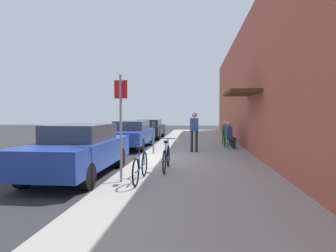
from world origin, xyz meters
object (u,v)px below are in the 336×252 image
parking_meter (153,135)px  seated_patron_1 (228,133)px  cafe_chair_1 (227,136)px  seated_patron_2 (226,131)px  cafe_chair_0 (229,138)px  parked_car_2 (150,128)px  bicycle_1 (140,167)px  seated_patron_0 (230,134)px  parked_car_1 (131,134)px  street_sign (121,120)px  parked_car_0 (79,149)px  cafe_chair_2 (225,135)px  bicycle_0 (166,158)px  pedestrian_standing (194,129)px

parking_meter → seated_patron_1: bearing=39.9°
parking_meter → cafe_chair_1: (3.30, 2.82, -0.26)m
seated_patron_2 → cafe_chair_0: bearing=-91.9°
parked_car_2 → seated_patron_1: 7.20m
bicycle_1 → cafe_chair_0: 7.11m
parking_meter → bicycle_1: size_ratio=0.77×
seated_patron_0 → cafe_chair_1: 0.96m
parked_car_1 → street_sign: size_ratio=1.69×
parked_car_0 → seated_patron_0: 7.45m
parked_car_1 → cafe_chair_1: (4.85, 0.24, -0.10)m
seated_patron_1 → bicycle_1: bearing=-111.7°
seated_patron_1 → street_sign: bearing=-114.3°
street_sign → cafe_chair_2: (3.35, 8.41, -1.02)m
parked_car_2 → seated_patron_1: (4.91, -5.26, 0.11)m
cafe_chair_2 → seated_patron_2: seated_patron_2 is taller
parked_car_0 → seated_patron_1: parked_car_0 is taller
bicycle_0 → cafe_chair_0: bicycle_0 is taller
parked_car_0 → cafe_chair_0: 7.41m
parked_car_0 → bicycle_1: bearing=-24.7°
cafe_chair_0 → pedestrian_standing: size_ratio=0.51×
cafe_chair_2 → bicycle_0: bearing=-109.2°
parked_car_1 → bicycle_0: size_ratio=2.57×
parking_meter → bicycle_0: size_ratio=0.77×
street_sign → seated_patron_1: bearing=65.7°
bicycle_0 → cafe_chair_1: bicycle_0 is taller
cafe_chair_0 → seated_patron_2: (0.06, 1.80, 0.19)m
bicycle_1 → cafe_chair_2: size_ratio=1.97×
parked_car_1 → cafe_chair_2: 4.97m
parked_car_1 → pedestrian_standing: pedestrian_standing is taller
cafe_chair_2 → seated_patron_2: size_ratio=0.67×
parked_car_1 → bicycle_0: parked_car_1 is taller
parked_car_1 → seated_patron_0: (4.91, -0.70, 0.09)m
bicycle_1 → cafe_chair_2: bearing=70.8°
pedestrian_standing → seated_patron_1: bearing=52.2°
bicycle_0 → street_sign: bearing=-122.0°
parked_car_2 → cafe_chair_1: bearing=-47.3°
seated_patron_1 → cafe_chair_2: (-0.06, 0.87, -0.19)m
street_sign → cafe_chair_0: size_ratio=2.99×
street_sign → cafe_chair_1: 8.32m
street_sign → bicycle_1: bearing=12.6°
seated_patron_0 → pedestrian_standing: bearing=-143.5°
parked_car_1 → bicycle_0: (2.44, -5.80, -0.25)m
cafe_chair_2 → cafe_chair_0: bearing=-90.0°
cafe_chair_0 → pedestrian_standing: (-1.62, -1.23, 0.50)m
cafe_chair_1 → seated_patron_2: 0.88m
street_sign → pedestrian_standing: street_sign is taller
cafe_chair_0 → seated_patron_2: 1.81m
bicycle_0 → cafe_chair_2: size_ratio=1.97×
bicycle_0 → cafe_chair_1: size_ratio=1.97×
parked_car_2 → cafe_chair_0: parked_car_2 is taller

